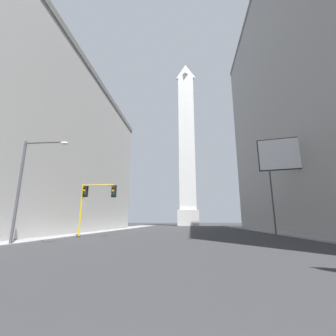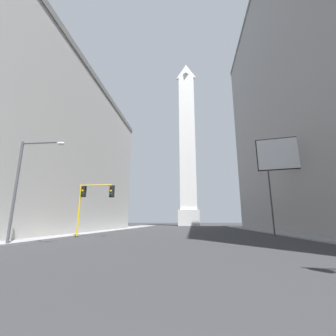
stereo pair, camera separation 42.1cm
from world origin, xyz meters
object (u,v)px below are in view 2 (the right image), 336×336
(traffic_light_mid_left, at_px, (91,197))
(billboard_sign, at_px, (288,155))
(obelisk, at_px, (187,142))
(street_lamp, at_px, (25,178))

(traffic_light_mid_left, height_order, billboard_sign, billboard_sign)
(obelisk, bearing_deg, traffic_light_mid_left, -99.40)
(obelisk, xyz_separation_m, billboard_sign, (12.54, -55.41, -22.21))
(obelisk, distance_m, street_lamp, 72.93)
(obelisk, relative_size, billboard_sign, 5.74)
(street_lamp, distance_m, billboard_sign, 26.62)
(billboard_sign, bearing_deg, traffic_light_mid_left, -171.82)
(street_lamp, xyz_separation_m, billboard_sign, (23.56, 11.59, 4.39))
(street_lamp, height_order, billboard_sign, billboard_sign)
(obelisk, relative_size, street_lamp, 8.62)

